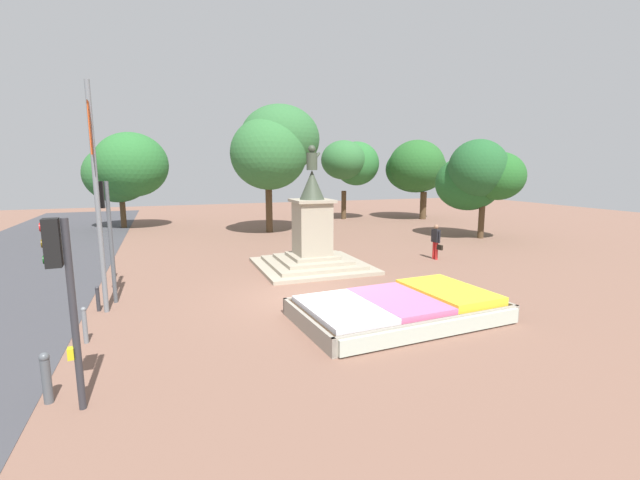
% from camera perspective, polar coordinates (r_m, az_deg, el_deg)
% --- Properties ---
extents(ground_plane, '(76.12, 76.12, 0.00)m').
position_cam_1_polar(ground_plane, '(14.08, -1.56, -7.70)').
color(ground_plane, brown).
extents(flower_planter, '(5.90, 3.75, 0.67)m').
position_cam_1_polar(flower_planter, '(12.36, 10.78, -8.92)').
color(flower_planter, '#38281C').
rests_on(flower_planter, ground_plane).
extents(statue_monument, '(4.52, 4.52, 5.10)m').
position_cam_1_polar(statue_monument, '(18.01, -1.05, -0.06)').
color(statue_monument, '#9F9581').
rests_on(statue_monument, ground_plane).
extents(traffic_light_near_crossing, '(0.41, 0.30, 3.38)m').
position_cam_1_polar(traffic_light_near_crossing, '(8.31, -31.09, -4.66)').
color(traffic_light_near_crossing, '#2D2D33').
rests_on(traffic_light_near_crossing, ground_plane).
extents(traffic_light_mid_block, '(0.42, 0.31, 3.79)m').
position_cam_1_polar(traffic_light_mid_block, '(14.52, -26.71, 2.50)').
color(traffic_light_mid_block, '#4C5156').
rests_on(traffic_light_mid_block, ground_plane).
extents(banner_pole, '(0.14, 1.12, 6.54)m').
position_cam_1_polar(banner_pole, '(13.61, -27.68, 6.02)').
color(banner_pole, slate).
rests_on(banner_pole, ground_plane).
extents(pedestrian_with_handbag, '(0.26, 0.73, 1.63)m').
position_cam_1_polar(pedestrian_with_handbag, '(20.34, 15.21, 0.00)').
color(pedestrian_with_handbag, red).
rests_on(pedestrian_with_handbag, ground_plane).
extents(kerb_bollard_south, '(0.17, 0.17, 0.96)m').
position_cam_1_polar(kerb_bollard_south, '(9.39, -32.69, -15.07)').
color(kerb_bollard_south, '#4C5156').
rests_on(kerb_bollard_south, ground_plane).
extents(kerb_bollard_mid_a, '(0.12, 0.12, 0.91)m').
position_cam_1_polar(kerb_bollard_mid_a, '(11.89, -28.87, -9.82)').
color(kerb_bollard_mid_a, slate).
rests_on(kerb_bollard_mid_a, ground_plane).
extents(kerb_bollard_mid_b, '(0.12, 0.12, 0.76)m').
position_cam_1_polar(kerb_bollard_mid_b, '(14.29, -27.50, -6.88)').
color(kerb_bollard_mid_b, '#2D2D33').
rests_on(kerb_bollard_mid_b, ground_plane).
extents(kerb_bollard_north, '(0.16, 0.16, 0.81)m').
position_cam_1_polar(kerb_bollard_north, '(18.40, -25.85, -3.15)').
color(kerb_bollard_north, '#2D2D33').
rests_on(kerb_bollard_north, ground_plane).
extents(park_tree_far_left, '(5.01, 5.48, 6.39)m').
position_cam_1_polar(park_tree_far_left, '(36.10, 12.70, 9.36)').
color(park_tree_far_left, '#4C3823').
rests_on(park_tree_far_left, ground_plane).
extents(park_tree_behind_statue, '(5.77, 5.68, 8.14)m').
position_cam_1_polar(park_tree_behind_statue, '(27.75, -6.24, 12.04)').
color(park_tree_behind_statue, '#4C3823').
rests_on(park_tree_behind_statue, ground_plane).
extents(park_tree_far_right, '(4.41, 4.82, 5.80)m').
position_cam_1_polar(park_tree_far_right, '(27.01, 20.35, 7.91)').
color(park_tree_far_right, '#4C3823').
rests_on(park_tree_far_right, ground_plane).
extents(park_tree_street_side, '(5.64, 4.95, 6.56)m').
position_cam_1_polar(park_tree_street_side, '(32.51, -24.51, 8.64)').
color(park_tree_street_side, '#4C3823').
rests_on(park_tree_street_side, ground_plane).
extents(park_tree_mid_canopy, '(4.94, 4.10, 6.31)m').
position_cam_1_polar(park_tree_mid_canopy, '(34.76, 4.10, 10.31)').
color(park_tree_mid_canopy, '#4C3823').
rests_on(park_tree_mid_canopy, ground_plane).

